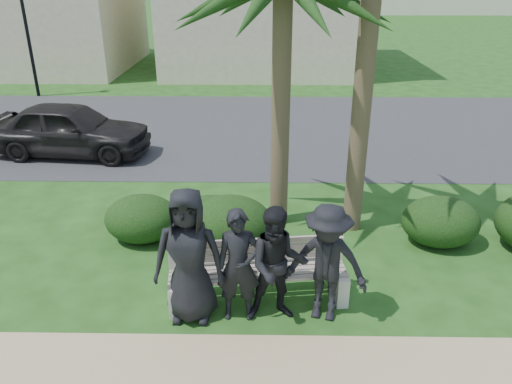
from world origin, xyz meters
TOP-DOWN VIEW (x-y plane):
  - ground at (0.00, 0.00)m, footprint 160.00×160.00m
  - footpath at (0.00, -1.80)m, footprint 30.00×1.60m
  - asphalt_street at (0.00, 8.00)m, footprint 160.00×8.00m
  - street_lamp at (-9.00, 12.00)m, footprint 0.36×0.36m
  - park_bench at (-0.73, -0.25)m, footprint 2.53×0.84m
  - man_a at (-1.63, -0.60)m, footprint 0.94×0.63m
  - man_b at (-0.98, -0.60)m, footprint 0.60×0.41m
  - man_c at (-0.48, -0.60)m, footprint 0.84×0.68m
  - man_d at (0.16, -0.59)m, footprint 1.21×0.90m
  - hedge_a at (-2.76, 1.50)m, footprint 1.27×1.05m
  - hedge_b at (-1.22, 1.26)m, footprint 1.42×1.17m
  - hedge_c at (-1.55, 1.43)m, footprint 1.30×1.07m
  - hedge_e at (2.35, 1.45)m, footprint 1.31×1.08m
  - car_a at (-5.48, 5.74)m, footprint 4.03×1.95m

SIDE VIEW (x-z plane):
  - ground at x=0.00m, z-range 0.00..0.00m
  - footpath at x=0.00m, z-range -0.01..0.01m
  - asphalt_street at x=0.00m, z-range -0.01..0.01m
  - park_bench at x=-0.73m, z-range -0.04..0.82m
  - hedge_a at x=-2.76m, z-range 0.00..0.83m
  - hedge_c at x=-1.55m, z-range 0.00..0.85m
  - hedge_e at x=2.35m, z-range 0.00..0.85m
  - hedge_b at x=-1.22m, z-range 0.00..0.93m
  - car_a at x=-5.48m, z-range 0.00..1.33m
  - man_b at x=-0.98m, z-range 0.00..1.59m
  - man_c at x=-0.48m, z-range 0.00..1.63m
  - man_d at x=0.16m, z-range 0.00..1.67m
  - man_a at x=-1.63m, z-range 0.00..1.88m
  - street_lamp at x=-9.00m, z-range 0.80..5.09m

